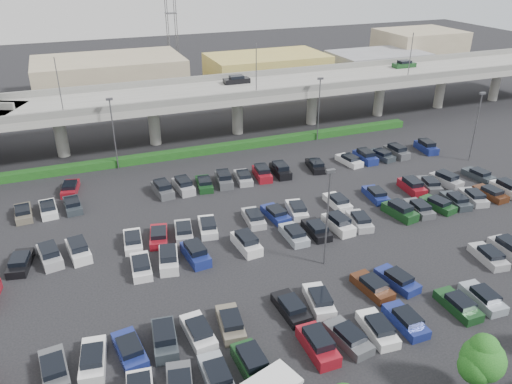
% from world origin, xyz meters
% --- Properties ---
extents(ground, '(280.00, 280.00, 0.00)m').
position_xyz_m(ground, '(0.00, 0.00, 0.00)').
color(ground, black).
extents(overpass, '(150.00, 13.00, 15.80)m').
position_xyz_m(overpass, '(-0.22, 32.03, 6.97)').
color(overpass, gray).
rests_on(overpass, ground).
extents(hedge, '(66.00, 1.60, 1.10)m').
position_xyz_m(hedge, '(0.00, 25.00, 0.55)').
color(hedge, '#103812').
rests_on(hedge, ground).
extents(tree_row, '(65.07, 3.66, 5.94)m').
position_xyz_m(tree_row, '(0.70, -26.53, 3.52)').
color(tree_row, '#332316').
rests_on(tree_row, ground).
extents(parked_cars, '(63.07, 41.66, 1.67)m').
position_xyz_m(parked_cars, '(-0.03, -3.64, 0.62)').
color(parked_cars, white).
rests_on(parked_cars, ground).
extents(light_poles, '(66.90, 48.38, 10.30)m').
position_xyz_m(light_poles, '(-4.13, 2.00, 6.24)').
color(light_poles, '#4E4E53').
rests_on(light_poles, ground).
extents(distant_buildings, '(138.00, 24.00, 9.00)m').
position_xyz_m(distant_buildings, '(12.38, 61.81, 3.74)').
color(distant_buildings, gray).
rests_on(distant_buildings, ground).
extents(comm_tower, '(2.40, 2.40, 30.00)m').
position_xyz_m(comm_tower, '(4.00, 74.00, 15.61)').
color(comm_tower, '#4E4E53').
rests_on(comm_tower, ground).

